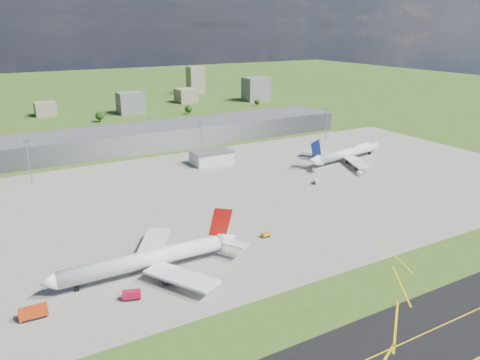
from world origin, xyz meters
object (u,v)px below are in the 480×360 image
fire_truck (33,313)px  van_white_far (360,173)px  tug_yellow (266,235)px  airliner_red_twin (151,259)px  airliner_blue_quad (348,153)px  crash_tender (132,295)px  van_white_near (316,182)px

fire_truck → van_white_far: size_ratio=1.66×
tug_yellow → airliner_red_twin: bearing=178.9°
airliner_red_twin → fire_truck: bearing=13.2°
airliner_red_twin → tug_yellow: airliner_red_twin is taller
airliner_red_twin → fire_truck: 43.28m
airliner_blue_quad → fire_truck: 228.50m
fire_truck → van_white_far: fire_truck is taller
tug_yellow → fire_truck: bearing=-177.6°
crash_tender → van_white_far: crash_tender is taller
van_white_near → airliner_red_twin: bearing=136.4°
crash_tender → tug_yellow: (65.89, 18.84, -0.63)m
airliner_red_twin → van_white_near: bearing=-156.2°
fire_truck → van_white_far: bearing=18.9°
fire_truck → tug_yellow: 97.05m
airliner_red_twin → airliner_blue_quad: (168.33, 79.61, -0.14)m
fire_truck → tug_yellow: (96.04, 13.88, -0.93)m
van_white_near → van_white_far: size_ratio=1.06×
airliner_blue_quad → fire_truck: airliner_blue_quad is taller
van_white_near → van_white_far: (33.50, -0.44, -0.05)m
airliner_red_twin → airliner_blue_quad: size_ratio=1.02×
tug_yellow → van_white_near: size_ratio=0.72×
airliner_blue_quad → van_white_near: (-49.80, -28.91, -4.05)m
tug_yellow → van_white_near: van_white_near is taller
airliner_red_twin → van_white_near: airliner_red_twin is taller
van_white_near → van_white_far: 33.50m
airliner_red_twin → fire_truck: airliner_red_twin is taller
airliner_red_twin → van_white_near: size_ratio=13.49×
crash_tender → tug_yellow: bearing=33.9°
airliner_blue_quad → crash_tender: airliner_blue_quad is taller
van_white_far → airliner_red_twin: bearing=167.3°
airliner_red_twin → crash_tender: size_ratio=11.36×
crash_tender → airliner_blue_quad: bearing=45.4°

